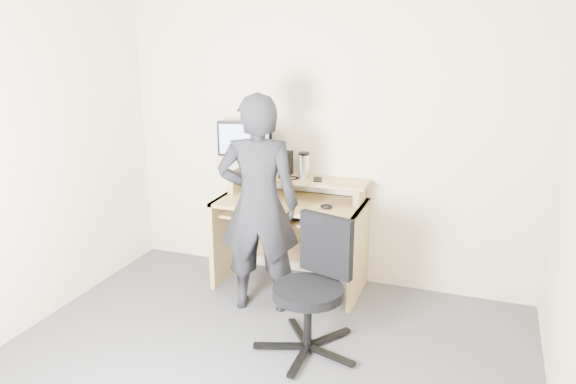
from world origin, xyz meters
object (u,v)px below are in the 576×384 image
Objects in this scene: desk at (293,221)px; monitor at (245,142)px; office_chair at (314,282)px; person at (258,205)px.

monitor is at bearing 171.71° from desk.
desk is 0.78m from monitor.
office_chair is at bearing -62.86° from desk.
monitor is 0.28× the size of person.
person is at bearing -101.10° from desk.
monitor is at bearing -71.83° from person.
monitor reaches higher than desk.
person is (-0.10, -0.50, 0.29)m from desk.
monitor is 1.52m from office_chair.
desk is 1.03m from office_chair.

